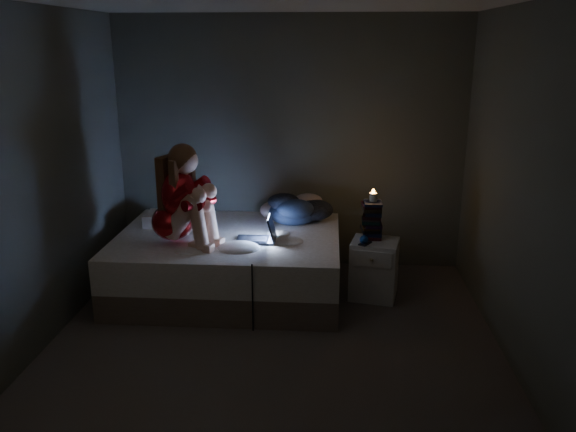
# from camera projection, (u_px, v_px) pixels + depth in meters

# --- Properties ---
(floor) EXTENTS (3.60, 3.80, 0.02)m
(floor) POSITION_uv_depth(u_px,v_px,m) (272.00, 351.00, 4.57)
(floor) COLOR #49423E
(floor) RESTS_ON ground
(wall_back) EXTENTS (3.60, 0.02, 2.60)m
(wall_back) POSITION_uv_depth(u_px,v_px,m) (290.00, 145.00, 6.01)
(wall_back) COLOR #4A4E43
(wall_back) RESTS_ON ground
(wall_front) EXTENTS (3.60, 0.02, 2.60)m
(wall_front) POSITION_uv_depth(u_px,v_px,m) (224.00, 304.00, 2.36)
(wall_front) COLOR #4A4E43
(wall_front) RESTS_ON ground
(wall_left) EXTENTS (0.02, 3.80, 2.60)m
(wall_left) POSITION_uv_depth(u_px,v_px,m) (29.00, 185.00, 4.31)
(wall_left) COLOR #4A4E43
(wall_left) RESTS_ON ground
(wall_right) EXTENTS (0.02, 3.80, 2.60)m
(wall_right) POSITION_uv_depth(u_px,v_px,m) (528.00, 194.00, 4.06)
(wall_right) COLOR #4A4E43
(wall_right) RESTS_ON ground
(bed) EXTENTS (2.09, 1.57, 0.57)m
(bed) POSITION_uv_depth(u_px,v_px,m) (229.00, 263.00, 5.57)
(bed) COLOR beige
(bed) RESTS_ON ground
(pillow) EXTENTS (0.43, 0.30, 0.12)m
(pillow) POSITION_uv_depth(u_px,v_px,m) (168.00, 219.00, 5.76)
(pillow) COLOR white
(pillow) RESTS_ON bed
(woman) EXTENTS (0.66, 0.54, 0.92)m
(woman) POSITION_uv_depth(u_px,v_px,m) (171.00, 193.00, 5.15)
(woman) COLOR #910500
(woman) RESTS_ON bed
(laptop) EXTENTS (0.36, 0.26, 0.25)m
(laptop) POSITION_uv_depth(u_px,v_px,m) (255.00, 228.00, 5.27)
(laptop) COLOR black
(laptop) RESTS_ON bed
(clothes_pile) EXTENTS (0.57, 0.48, 0.32)m
(clothes_pile) POSITION_uv_depth(u_px,v_px,m) (293.00, 207.00, 5.80)
(clothes_pile) COLOR navy
(clothes_pile) RESTS_ON bed
(nightstand) EXTENTS (0.48, 0.45, 0.56)m
(nightstand) POSITION_uv_depth(u_px,v_px,m) (374.00, 269.00, 5.44)
(nightstand) COLOR silver
(nightstand) RESTS_ON ground
(book_stack) EXTENTS (0.19, 0.25, 0.36)m
(book_stack) POSITION_uv_depth(u_px,v_px,m) (372.00, 219.00, 5.40)
(book_stack) COLOR black
(book_stack) RESTS_ON nightstand
(candle) EXTENTS (0.07, 0.07, 0.08)m
(candle) POSITION_uv_depth(u_px,v_px,m) (373.00, 196.00, 5.33)
(candle) COLOR beige
(candle) RESTS_ON book_stack
(phone) EXTENTS (0.11, 0.16, 0.01)m
(phone) POSITION_uv_depth(u_px,v_px,m) (367.00, 244.00, 5.25)
(phone) COLOR black
(phone) RESTS_ON nightstand
(blue_orb) EXTENTS (0.08, 0.08, 0.08)m
(blue_orb) POSITION_uv_depth(u_px,v_px,m) (366.00, 241.00, 5.24)
(blue_orb) COLOR navy
(blue_orb) RESTS_ON nightstand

